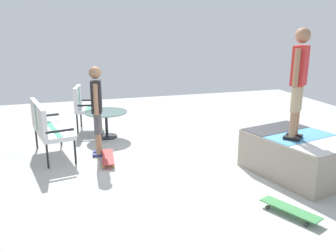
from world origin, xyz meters
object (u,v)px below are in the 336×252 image
skateboard_by_bench (108,157)px  patio_table (106,119)px  skateboard_spare (290,210)px  patio_bench (46,125)px  patio_chair_near_house (83,104)px  person_skater (299,76)px  skate_ramp (300,155)px  person_watching (97,105)px

skateboard_by_bench → patio_table: bearing=-6.9°
patio_table → skateboard_spare: bearing=-155.9°
patio_bench → patio_chair_near_house: bearing=-25.6°
patio_chair_near_house → person_skater: 4.85m
skateboard_spare → patio_chair_near_house: bearing=25.0°
patio_chair_near_house → patio_table: (-0.72, -0.41, -0.21)m
patio_bench → skateboard_by_bench: size_ratio=1.63×
patio_chair_near_house → skateboard_by_bench: bearing=-173.8°
patio_chair_near_house → patio_bench: bearing=154.4°
patio_table → person_skater: size_ratio=0.54×
patio_chair_near_house → skateboard_by_bench: 2.27m
person_skater → skateboard_by_bench: (1.54, 2.69, -1.55)m
patio_bench → patio_chair_near_house: same height
patio_chair_near_house → skateboard_spare: size_ratio=1.25×
skate_ramp → patio_bench: size_ratio=1.75×
patio_bench → person_watching: bearing=-100.9°
patio_bench → person_skater: (-2.12, -3.70, 1.02)m
patio_chair_near_house → patio_table: bearing=-150.1°
patio_bench → patio_chair_near_house: 1.79m
person_skater → skateboard_spare: 1.99m
patio_table → skateboard_by_bench: size_ratio=1.10×
patio_table → person_watching: bearing=165.1°
person_watching → patio_bench: bearing=79.1°
skate_ramp → patio_bench: bearing=62.7°
skate_ramp → person_skater: (-0.09, 0.23, 1.30)m
patio_bench → patio_table: (0.89, -1.19, -0.21)m
patio_bench → person_skater: person_skater is taller
patio_chair_near_house → skateboard_spare: (-4.77, -2.23, -0.53)m
skate_ramp → skateboard_by_bench: bearing=63.7°
skateboard_by_bench → skateboard_spare: (-2.57, -1.99, 0.00)m
patio_chair_near_house → person_watching: 1.83m
person_watching → skateboard_by_bench: size_ratio=2.03×
patio_table → skateboard_by_bench: (-1.47, 0.18, -0.32)m
patio_chair_near_house → person_skater: person_skater is taller
skate_ramp → skateboard_by_bench: 3.27m
skate_ramp → person_watching: 3.61m
person_watching → skateboard_by_bench: 0.97m
patio_bench → patio_table: size_ratio=1.48×
skateboard_spare → patio_table: bearing=24.1°
person_watching → person_skater: person_skater is taller
skate_ramp → skateboard_by_bench: (1.45, 2.92, -0.24)m
patio_chair_near_house → skateboard_spare: patio_chair_near_house is taller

